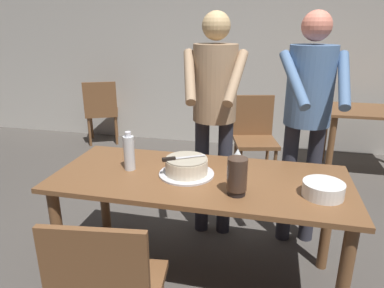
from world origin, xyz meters
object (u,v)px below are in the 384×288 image
Objects in this scene: hurricane_lamp at (237,176)px; background_chair_0 at (102,110)px; cake_knife at (175,158)px; background_chair_1 at (254,135)px; cake_on_platter at (186,167)px; background_table at (370,124)px; person_cutting_cake at (215,104)px; person_standing_beside at (308,107)px; plate_stack at (323,189)px; main_dining_table at (200,193)px; water_bottle at (129,152)px; wine_glass_near at (238,155)px.

background_chair_0 is (-2.17, 2.65, -0.37)m from hurricane_lamp.
hurricane_lamp is at bearing -21.76° from cake_knife.
background_chair_1 is at bearing 90.01° from hurricane_lamp.
background_table is (1.57, 2.18, -0.22)m from cake_on_platter.
person_cutting_cake reaches higher than cake_on_platter.
background_chair_0 is (-1.84, 2.46, -0.31)m from cake_on_platter.
plate_stack is at bearing -86.07° from person_standing_beside.
background_table is at bearing 61.89° from person_standing_beside.
hurricane_lamp is (0.24, -0.18, 0.22)m from main_dining_table.
plate_stack is at bearing -109.03° from background_table.
main_dining_table is 2.65m from background_table.
background_table is 1.11× the size of background_chair_1.
plate_stack is at bearing -5.49° from water_bottle.
person_cutting_cake is at bearing 52.45° from water_bottle.
plate_stack is at bearing 10.38° from hurricane_lamp.
person_cutting_cake is 2.74m from background_chair_0.
main_dining_table is at bearing 142.76° from hurricane_lamp.
water_bottle reaches higher than main_dining_table.
hurricane_lamp is at bearing -169.62° from plate_stack.
person_standing_beside reaches higher than background_chair_0.
background_chair_1 is at bearing 88.92° from wine_glass_near.
person_cutting_cake and person_standing_beside have the same top height.
water_bottle reaches higher than hurricane_lamp.
background_chair_1 is (0.33, 1.76, -0.31)m from cake_on_platter.
person_cutting_cake is (0.07, 0.58, 0.27)m from cake_on_platter.
water_bottle is at bearing -127.55° from person_cutting_cake.
cake_on_platter is 0.20× the size of person_cutting_cake.
water_bottle is 0.15× the size of person_standing_beside.
person_cutting_cake is 1.72× the size of background_table.
cake_knife is at bearing -149.61° from cake_on_platter.
hurricane_lamp is (0.39, -0.16, -0.01)m from cake_knife.
background_chair_0 is (-1.78, 2.49, -0.37)m from cake_knife.
background_chair_1 is at bearing -161.39° from background_table.
background_table is 3.43m from background_chair_0.
hurricane_lamp reaches higher than background_table.
hurricane_lamp is (0.70, -0.19, -0.01)m from water_bottle.
plate_stack is at bearing -76.28° from background_chair_1.
background_chair_0 reaches higher than main_dining_table.
person_standing_beside reaches higher than plate_stack.
background_chair_0 is at bearing 125.54° from cake_knife.
cake_on_platter is 1.39× the size of cake_knife.
cake_knife is (-0.06, -0.04, 0.06)m from cake_on_platter.
background_table is 1.11× the size of background_chair_0.
cake_on_platter is 3.08m from background_chair_0.
cake_knife is 1.16× the size of hurricane_lamp.
person_standing_beside is (0.41, 0.80, 0.22)m from hurricane_lamp.
main_dining_table is at bearing -144.04° from wine_glass_near.
water_bottle is at bearing 174.51° from plate_stack.
wine_glass_near is 3.17m from background_chair_0.
background_chair_1 reaches higher than plate_stack.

